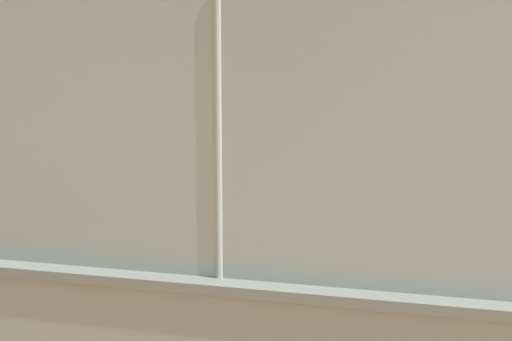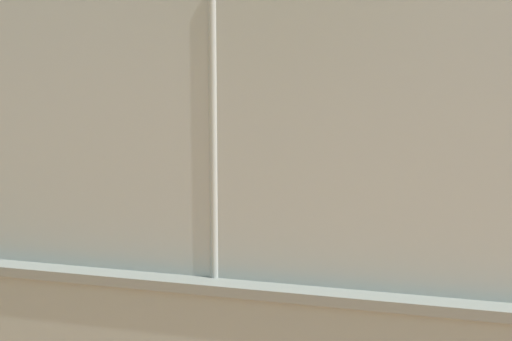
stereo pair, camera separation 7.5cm
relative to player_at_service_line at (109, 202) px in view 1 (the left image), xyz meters
The scene contains 5 objects.
ground_plane 8.61m from the player_at_service_line, 106.21° to the right, with size 260.00×260.00×0.00m, color #B27247.
fence_panel_on_wall 5.72m from the player_at_service_line, 124.18° to the left, with size 26.02×0.97×2.20m.
player_at_service_line is the anchor object (origin of this frame).
player_baseline_waiting 7.63m from the player_at_service_line, 119.35° to the right, with size 0.76×1.03×1.61m.
sports_ball 1.96m from the player_at_service_line, 106.51° to the left, with size 0.16×0.16×0.16m, color orange.
Camera 1 is at (-2.25, 17.94, 2.99)m, focal length 49.61 mm.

